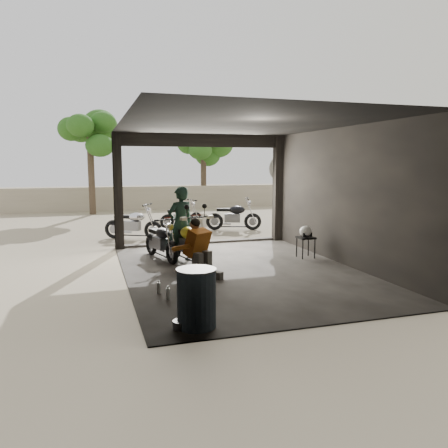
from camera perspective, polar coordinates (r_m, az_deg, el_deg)
ground at (r=9.72m, az=2.18°, el=-6.18°), size 80.00×80.00×0.00m
garage at (r=10.01m, az=1.18°, el=1.67°), size 7.00×7.13×3.20m
boundary_wall at (r=23.17m, az=-9.40°, el=3.40°), size 18.00×0.30×1.20m
tree_left at (r=21.45m, az=-17.17°, el=11.86°), size 2.20×2.20×5.60m
tree_right at (r=23.68m, az=-2.71°, el=10.75°), size 2.20×2.20×5.00m
main_bike at (r=10.30m, az=-4.96°, el=-1.96°), size 1.17×1.95×1.21m
left_bike at (r=10.87m, az=-8.24°, el=-1.86°), size 1.03×1.71×1.08m
outside_bike_a at (r=13.99m, az=-11.80°, el=0.32°), size 1.79×1.38×1.12m
outside_bike_b at (r=16.24m, az=-5.55°, el=1.32°), size 1.65×1.06×1.04m
outside_bike_c at (r=15.58m, az=1.27°, el=1.31°), size 1.85×1.21×1.16m
rider at (r=10.54m, az=-5.68°, el=-0.05°), size 0.77×0.62×1.83m
mechanic at (r=8.97m, az=-2.88°, el=-3.43°), size 0.96×1.03×1.21m
stool at (r=11.11m, az=10.63°, el=-2.04°), size 0.40×0.40×0.55m
helmet at (r=11.04m, az=10.60°, el=-0.96°), size 0.30×0.32×0.29m
oil_drum at (r=6.36m, az=-3.62°, el=-9.75°), size 0.72×0.72×0.87m
sign_post at (r=13.97m, az=7.57°, el=5.58°), size 0.89×0.08×2.66m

